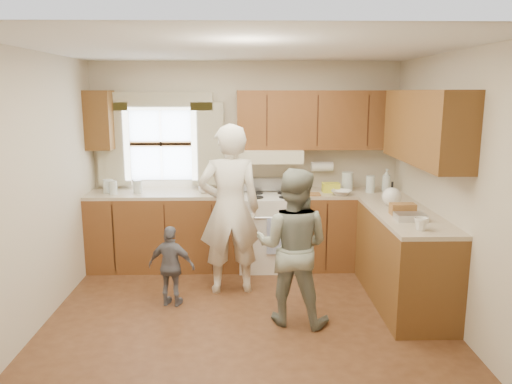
{
  "coord_description": "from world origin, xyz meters",
  "views": [
    {
      "loc": [
        -0.01,
        -4.48,
        2.13
      ],
      "look_at": [
        0.1,
        0.4,
        1.15
      ],
      "focal_mm": 35.0,
      "sensor_mm": 36.0,
      "label": 1
    }
  ],
  "objects_px": {
    "stove": "(270,230)",
    "woman_right": "(293,247)",
    "woman_left": "(230,210)",
    "child": "(172,266)"
  },
  "relations": [
    {
      "from": "stove",
      "to": "woman_right",
      "type": "relative_size",
      "value": 0.73
    },
    {
      "from": "woman_left",
      "to": "child",
      "type": "height_order",
      "value": "woman_left"
    },
    {
      "from": "stove",
      "to": "child",
      "type": "distance_m",
      "value": 1.55
    },
    {
      "from": "woman_left",
      "to": "woman_right",
      "type": "xyz_separation_m",
      "value": [
        0.6,
        -0.75,
        -0.18
      ]
    },
    {
      "from": "stove",
      "to": "child",
      "type": "height_order",
      "value": "stove"
    },
    {
      "from": "woman_right",
      "to": "stove",
      "type": "bearing_deg",
      "value": -67.79
    },
    {
      "from": "woman_right",
      "to": "child",
      "type": "distance_m",
      "value": 1.28
    },
    {
      "from": "woman_left",
      "to": "woman_right",
      "type": "distance_m",
      "value": 0.98
    },
    {
      "from": "woman_right",
      "to": "child",
      "type": "relative_size",
      "value": 1.77
    },
    {
      "from": "woman_left",
      "to": "child",
      "type": "relative_size",
      "value": 2.2
    }
  ]
}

